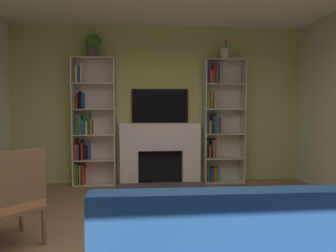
% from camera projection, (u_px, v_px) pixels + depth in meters
% --- Properties ---
extents(wall_back_accent, '(5.48, 0.06, 2.89)m').
position_uv_depth(wall_back_accent, '(160.00, 105.00, 5.78)').
color(wall_back_accent, '#B5BC6C').
rests_on(wall_back_accent, ground_plane).
extents(fireplace, '(1.57, 0.53, 1.11)m').
position_uv_depth(fireplace, '(160.00, 151.00, 5.69)').
color(fireplace, white).
rests_on(fireplace, ground_plane).
extents(tv, '(1.03, 0.06, 0.62)m').
position_uv_depth(tv, '(160.00, 106.00, 5.72)').
color(tv, black).
rests_on(tv, fireplace).
extents(bookshelf_left, '(0.75, 0.29, 2.27)m').
position_uv_depth(bookshelf_left, '(89.00, 125.00, 5.56)').
color(bookshelf_left, beige).
rests_on(bookshelf_left, ground_plane).
extents(bookshelf_right, '(0.75, 0.29, 2.27)m').
position_uv_depth(bookshelf_right, '(218.00, 122.00, 5.76)').
color(bookshelf_right, beige).
rests_on(bookshelf_right, ground_plane).
extents(potted_plant, '(0.27, 0.27, 0.41)m').
position_uv_depth(potted_plant, '(93.00, 45.00, 5.43)').
color(potted_plant, '#565050').
rests_on(potted_plant, bookshelf_left).
extents(vase_with_flowers, '(0.16, 0.16, 0.36)m').
position_uv_depth(vase_with_flowers, '(225.00, 53.00, 5.64)').
color(vase_with_flowers, beige).
rests_on(vase_with_flowers, bookshelf_right).
extents(armchair, '(0.84, 0.84, 0.99)m').
position_uv_depth(armchair, '(5.00, 199.00, 3.02)').
color(armchair, brown).
rests_on(armchair, ground_plane).
extents(coffee_table, '(0.73, 0.52, 0.42)m').
position_uv_depth(coffee_table, '(220.00, 241.00, 2.41)').
color(coffee_table, '#876656').
rests_on(coffee_table, ground_plane).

